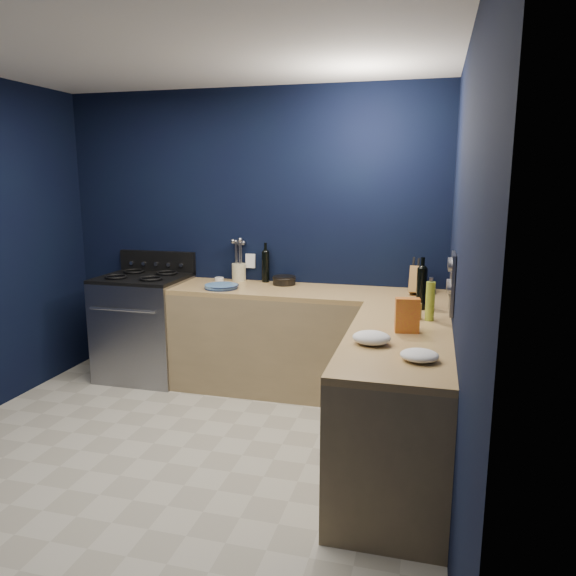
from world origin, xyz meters
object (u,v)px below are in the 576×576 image
(knife_block, at_px, (418,281))
(crouton_bag, at_px, (407,315))
(utensil_crock, at_px, (239,272))
(gas_range, at_px, (145,328))
(plate_stack, at_px, (221,287))

(knife_block, bearing_deg, crouton_bag, -85.94)
(utensil_crock, height_order, crouton_bag, crouton_bag)
(gas_range, distance_m, knife_block, 2.50)
(plate_stack, bearing_deg, knife_block, 7.77)
(gas_range, xyz_separation_m, plate_stack, (0.81, -0.11, 0.46))
(knife_block, xyz_separation_m, crouton_bag, (-0.03, -1.19, -0.00))
(plate_stack, bearing_deg, utensil_crock, 86.55)
(gas_range, bearing_deg, knife_block, 2.55)
(knife_block, relative_size, crouton_bag, 1.00)
(plate_stack, bearing_deg, crouton_bag, -31.14)
(gas_range, bearing_deg, utensil_crock, 17.96)
(plate_stack, relative_size, knife_block, 1.31)
(utensil_crock, bearing_deg, knife_block, -5.77)
(plate_stack, distance_m, utensil_crock, 0.39)
(utensil_crock, bearing_deg, plate_stack, -93.45)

